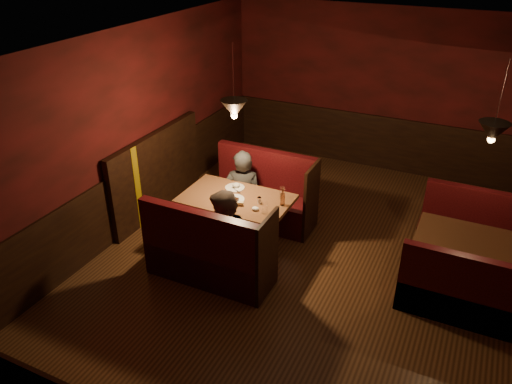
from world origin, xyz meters
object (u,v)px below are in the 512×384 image
at_px(diner_a, 243,179).
at_px(main_bench_far, 264,199).
at_px(main_table, 237,209).
at_px(main_bench_near, 208,258).
at_px(second_table, 465,249).
at_px(diner_b, 225,225).
at_px(second_bench_near, 458,296).
at_px(second_bench_far, 469,234).

bearing_deg(diner_a, main_bench_far, -146.98).
bearing_deg(main_bench_far, main_table, -91.22).
bearing_deg(main_bench_near, main_bench_far, 90.00).
xyz_separation_m(second_table, diner_b, (-2.74, -1.18, 0.28)).
distance_m(main_bench_far, diner_b, 1.55).
relative_size(main_bench_near, second_bench_near, 1.23).
bearing_deg(second_bench_far, diner_a, -167.42).
distance_m(main_table, second_table, 2.96).
bearing_deg(main_table, second_bench_far, 23.01).
bearing_deg(second_bench_far, main_bench_near, -144.42).
xyz_separation_m(main_bench_far, diner_a, (-0.21, -0.29, 0.44)).
relative_size(main_table, main_bench_far, 0.91).
height_order(main_table, second_bench_near, main_table).
bearing_deg(second_bench_near, second_bench_far, 90.00).
relative_size(second_table, second_bench_near, 0.90).
height_order(main_table, main_bench_far, main_bench_far).
distance_m(main_table, main_bench_near, 0.88).
bearing_deg(main_table, diner_b, -74.96).
bearing_deg(diner_a, main_table, 89.12).
distance_m(main_bench_far, second_bench_near, 3.10).
height_order(main_bench_far, diner_b, diner_b).
relative_size(main_bench_near, diner_b, 1.04).
bearing_deg(second_bench_near, main_bench_near, -167.25).
xyz_separation_m(second_bench_near, diner_b, (-2.77, -0.47, 0.48)).
distance_m(second_table, second_bench_near, 0.74).
relative_size(main_bench_far, second_bench_far, 1.23).
bearing_deg(second_bench_near, main_bench_far, 160.78).
xyz_separation_m(main_table, diner_b, (0.17, -0.65, 0.17)).
relative_size(second_bench_far, diner_b, 0.85).
bearing_deg(main_bench_far, diner_a, -126.47).
xyz_separation_m(main_bench_far, diner_b, (0.16, -1.49, 0.43)).
height_order(second_bench_near, diner_a, diner_a).
height_order(second_bench_far, diner_b, diner_b).
xyz_separation_m(second_table, diner_a, (-3.11, 0.01, 0.29)).
xyz_separation_m(main_table, second_bench_near, (2.94, -0.18, -0.31)).
bearing_deg(main_bench_far, second_table, -5.99).
bearing_deg(diner_a, second_table, 159.21).
distance_m(second_table, diner_a, 3.12).
height_order(second_bench_near, diner_b, diner_b).
relative_size(main_bench_near, second_bench_far, 1.23).
distance_m(main_bench_near, second_table, 3.21).
distance_m(main_table, diner_a, 0.61).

